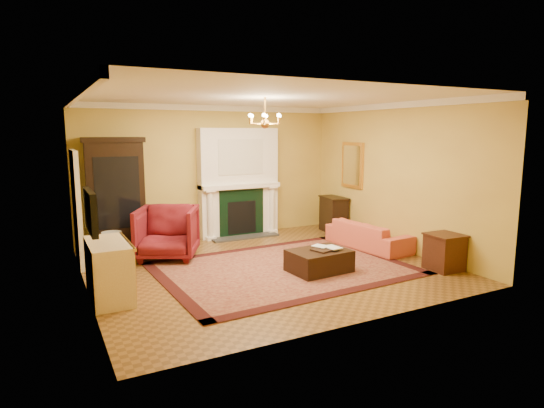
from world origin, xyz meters
TOP-DOWN VIEW (x-y plane):
  - floor at (0.00, 0.00)m, footprint 6.00×5.50m
  - ceiling at (0.00, 0.00)m, footprint 6.00×5.50m
  - wall_back at (0.00, 2.76)m, footprint 6.00×0.02m
  - wall_front at (0.00, -2.76)m, footprint 6.00×0.02m
  - wall_left at (-3.01, 0.00)m, footprint 0.02×5.50m
  - wall_right at (3.01, 0.00)m, footprint 0.02×5.50m
  - fireplace at (0.60, 2.57)m, footprint 1.90×0.70m
  - crown_molding at (0.00, 0.96)m, footprint 6.00×5.50m
  - doorway at (-2.95, 1.70)m, footprint 0.08×1.05m
  - tv_panel at (-2.95, -0.60)m, footprint 0.09×0.95m
  - gilt_mirror at (2.97, 1.40)m, footprint 0.06×0.76m
  - chandelier at (-0.00, 0.00)m, footprint 0.63×0.55m
  - oriental_rug at (0.22, -0.26)m, footprint 4.40×3.38m
  - china_cabinet at (-2.16, 2.49)m, footprint 1.13×0.57m
  - wingback_armchair at (-1.42, 1.36)m, footprint 1.42×1.39m
  - pedestal_table at (-2.44, 1.29)m, footprint 0.36×0.36m
  - commode at (-2.73, -0.38)m, footprint 0.55×1.15m
  - coral_sofa at (2.52, 0.21)m, footprint 0.73×1.95m
  - end_table at (2.72, -1.62)m, footprint 0.55×0.55m
  - console_table at (2.78, 1.84)m, footprint 0.53×0.80m
  - leather_ottoman at (0.69, -0.72)m, footprint 1.06×0.80m
  - ottoman_tray at (0.76, -0.75)m, footprint 0.47×0.41m
  - book_a at (0.68, -0.67)m, footprint 0.19×0.10m
  - book_b at (0.80, -0.80)m, footprint 0.22×0.05m
  - topiary_left at (-0.11, 2.53)m, footprint 0.16×0.16m
  - topiary_right at (1.15, 2.53)m, footprint 0.16×0.16m

SIDE VIEW (x-z plane):
  - floor at x=0.00m, z-range -0.02..0.00m
  - oriental_rug at x=0.22m, z-range 0.00..0.02m
  - leather_ottoman at x=0.69m, z-range 0.02..0.39m
  - end_table at x=2.72m, z-range 0.00..0.61m
  - pedestal_table at x=-2.44m, z-range 0.05..0.69m
  - coral_sofa at x=2.52m, z-range 0.00..0.75m
  - ottoman_tray at x=0.76m, z-range 0.39..0.42m
  - console_table at x=2.78m, z-range 0.00..0.83m
  - commode at x=-2.73m, z-range 0.00..0.85m
  - book_a at x=0.68m, z-range 0.42..0.68m
  - wingback_armchair at x=-1.42m, z-range 0.00..1.11m
  - book_b at x=0.80m, z-range 0.42..0.72m
  - doorway at x=-2.95m, z-range 0.00..2.10m
  - china_cabinet at x=-2.16m, z-range 0.00..2.21m
  - fireplace at x=0.60m, z-range -0.06..2.44m
  - tv_panel at x=-2.95m, z-range 1.06..1.64m
  - topiary_left at x=-0.11m, z-range 1.25..1.68m
  - topiary_right at x=1.15m, z-range 1.25..1.69m
  - wall_back at x=0.00m, z-range 0.00..3.00m
  - wall_front at x=0.00m, z-range 0.00..3.00m
  - wall_left at x=-3.01m, z-range 0.00..3.00m
  - wall_right at x=3.01m, z-range 0.00..3.00m
  - gilt_mirror at x=2.97m, z-range 1.12..2.17m
  - chandelier at x=0.00m, z-range 2.34..2.87m
  - crown_molding at x=0.00m, z-range 2.88..3.00m
  - ceiling at x=0.00m, z-range 3.00..3.02m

